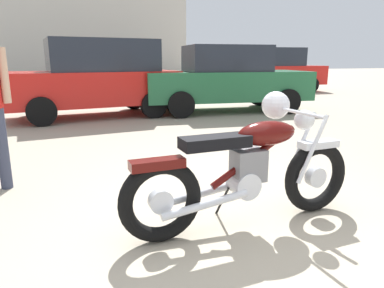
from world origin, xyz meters
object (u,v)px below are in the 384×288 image
Objects in this scene: vintage_motorcycle at (250,166)px; white_estate_far at (274,69)px; blue_hatchback_right at (96,77)px; dark_sedan_left at (225,79)px.

white_estate_far reaches higher than vintage_motorcycle.
blue_hatchback_right is 0.96× the size of dark_sedan_left.
vintage_motorcycle is 6.29m from blue_hatchback_right.
blue_hatchback_right is (-7.33, -4.75, 0.00)m from white_estate_far.
vintage_motorcycle is at bearing 90.27° from blue_hatchback_right.
white_estate_far reaches higher than dark_sedan_left.
dark_sedan_left is at bearing 64.12° from vintage_motorcycle.
dark_sedan_left reaches higher than vintage_motorcycle.
vintage_motorcycle is 0.49× the size of dark_sedan_left.
dark_sedan_left is (-4.10, -4.79, -0.08)m from white_estate_far.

